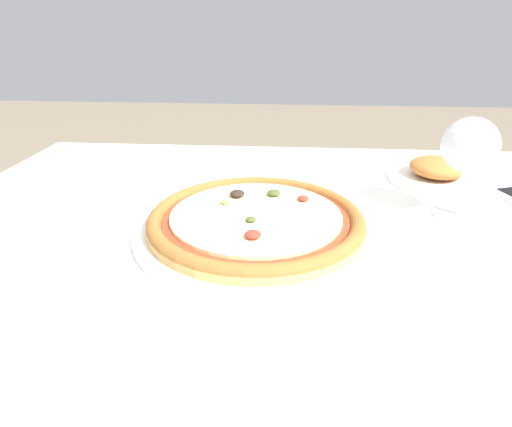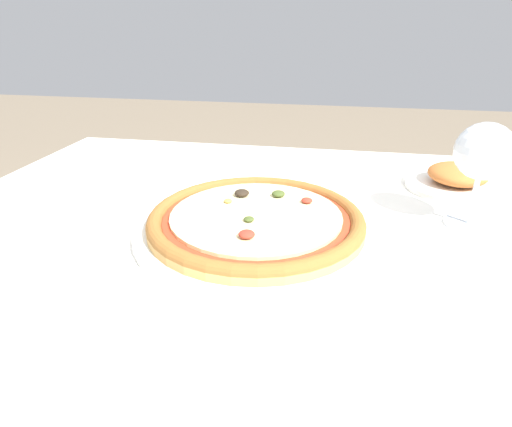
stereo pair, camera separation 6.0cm
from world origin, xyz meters
name	(u,v)px [view 1 (the left image)]	position (x,y,z in m)	size (l,w,h in m)	color
dining_table	(289,294)	(0.00, 0.00, 0.63)	(1.17, 0.94, 0.73)	brown
pizza_plate	(256,222)	(-0.05, 0.02, 0.74)	(0.35, 0.35, 0.04)	white
wine_glass_far_left	(469,148)	(0.26, 0.10, 0.84)	(0.08, 0.08, 0.16)	silver
side_plate	(437,173)	(0.27, 0.25, 0.74)	(0.18, 0.18, 0.05)	white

